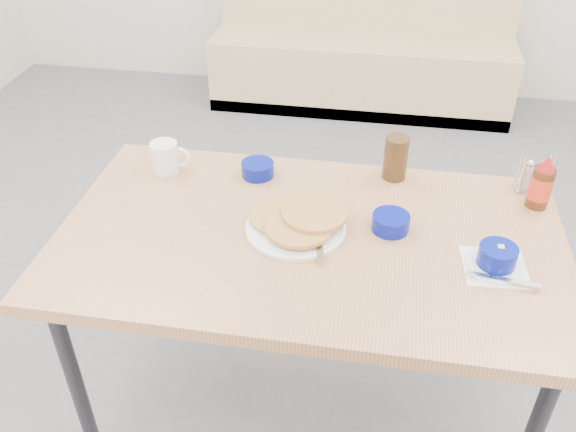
% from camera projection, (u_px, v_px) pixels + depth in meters
% --- Properties ---
extents(booth_bench, '(1.90, 0.56, 1.22)m').
position_uv_depth(booth_bench, '(362.00, 50.00, 3.95)').
color(booth_bench, tan).
rests_on(booth_bench, ground).
extents(dining_table, '(1.40, 0.80, 0.76)m').
position_uv_depth(dining_table, '(309.00, 252.00, 1.72)').
color(dining_table, tan).
rests_on(dining_table, ground).
extents(pancake_plate, '(0.28, 0.29, 0.05)m').
position_uv_depth(pancake_plate, '(297.00, 223.00, 1.69)').
color(pancake_plate, white).
rests_on(pancake_plate, dining_table).
extents(coffee_mug, '(0.13, 0.09, 0.10)m').
position_uv_depth(coffee_mug, '(166.00, 157.00, 1.93)').
color(coffee_mug, white).
rests_on(coffee_mug, dining_table).
extents(grits_setting, '(0.19, 0.17, 0.07)m').
position_uv_depth(grits_setting, '(497.00, 259.00, 1.56)').
color(grits_setting, white).
rests_on(grits_setting, dining_table).
extents(creamer_bowl, '(0.10, 0.10, 0.05)m').
position_uv_depth(creamer_bowl, '(258.00, 169.00, 1.92)').
color(creamer_bowl, navy).
rests_on(creamer_bowl, dining_table).
extents(butter_bowl, '(0.10, 0.10, 0.05)m').
position_uv_depth(butter_bowl, '(391.00, 223.00, 1.69)').
color(butter_bowl, navy).
rests_on(butter_bowl, dining_table).
extents(amber_tumbler, '(0.08, 0.08, 0.14)m').
position_uv_depth(amber_tumbler, '(396.00, 158.00, 1.89)').
color(amber_tumbler, '#3D2713').
rests_on(amber_tumbler, dining_table).
extents(condiment_caddy, '(0.11, 0.07, 0.12)m').
position_uv_depth(condiment_caddy, '(534.00, 177.00, 1.85)').
color(condiment_caddy, silver).
rests_on(condiment_caddy, dining_table).
extents(syrup_bottle, '(0.06, 0.06, 0.17)m').
position_uv_depth(syrup_bottle, '(541.00, 185.00, 1.76)').
color(syrup_bottle, '#47230F').
rests_on(syrup_bottle, dining_table).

